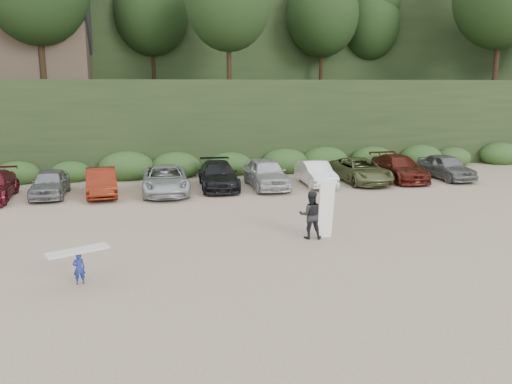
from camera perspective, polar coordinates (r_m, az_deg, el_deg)
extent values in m
plane|color=tan|center=(18.40, 2.34, -5.88)|extent=(120.00, 120.00, 0.00)
cube|color=black|center=(39.22, -6.36, 8.19)|extent=(80.00, 14.00, 6.00)
cube|color=black|center=(57.08, -8.77, 14.39)|extent=(90.00, 30.00, 16.00)
ellipsoid|color=black|center=(39.48, -6.65, 19.85)|extent=(66.00, 12.00, 10.00)
cube|color=#2B491E|center=(32.03, -5.59, 2.98)|extent=(46.20, 2.00, 1.20)
cube|color=brown|center=(41.54, -24.11, 14.36)|extent=(8.00, 6.00, 4.00)
imported|color=gray|center=(27.94, -22.49, 0.95)|extent=(1.68, 4.13, 1.41)
imported|color=maroon|center=(27.26, -17.26, 1.08)|extent=(1.82, 4.39, 1.41)
imported|color=#ABAEB2|center=(27.07, -10.34, 1.40)|extent=(2.51, 5.27, 1.45)
imported|color=black|center=(28.00, -4.33, 1.93)|extent=(2.34, 5.14, 1.46)
imported|color=#BABBC0|center=(28.04, 1.17, 2.17)|extent=(1.96, 4.83, 1.64)
imported|color=white|center=(28.93, 6.83, 2.13)|extent=(1.61, 4.21, 1.37)
imported|color=#565C35|center=(30.22, 11.83, 2.43)|extent=(2.50, 5.16, 1.42)
imported|color=#4D1811|center=(31.53, 16.01, 2.67)|extent=(2.28, 5.17, 1.48)
imported|color=slate|center=(32.83, 20.90, 2.72)|extent=(1.83, 4.44, 1.50)
imported|color=navy|center=(15.54, -19.58, -8.22)|extent=(0.40, 0.31, 0.96)
cube|color=beige|center=(15.37, -19.72, -6.34)|extent=(1.80, 1.13, 0.07)
imported|color=black|center=(18.86, 6.26, -2.62)|extent=(1.03, 0.89, 1.82)
cube|color=white|center=(18.87, 7.97, -2.14)|extent=(0.63, 0.37, 2.15)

